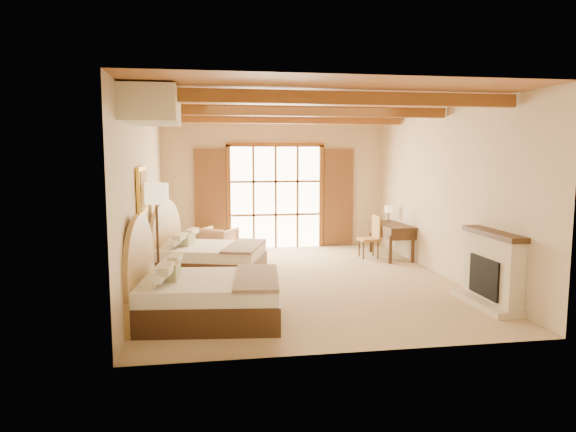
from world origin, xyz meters
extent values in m
plane|color=tan|center=(0.00, 0.00, 0.00)|extent=(7.00, 7.00, 0.00)
plane|color=beige|center=(0.00, 3.50, 1.60)|extent=(5.50, 0.00, 5.50)
plane|color=beige|center=(-2.75, 0.00, 1.60)|extent=(0.00, 7.00, 7.00)
plane|color=beige|center=(2.75, 0.00, 1.60)|extent=(0.00, 7.00, 7.00)
plane|color=#AE703D|center=(0.00, 0.00, 3.20)|extent=(7.00, 7.00, 0.00)
cube|color=white|center=(0.00, 3.46, 1.25)|extent=(2.20, 0.02, 2.50)
cube|color=brown|center=(-1.60, 3.43, 1.25)|extent=(0.75, 0.06, 2.40)
cube|color=brown|center=(1.60, 3.43, 1.25)|extent=(0.75, 0.06, 2.40)
cube|color=beige|center=(2.62, -2.00, 0.55)|extent=(0.25, 1.30, 1.10)
cube|color=black|center=(2.55, -2.00, 0.45)|extent=(0.18, 0.80, 0.60)
cube|color=beige|center=(2.53, -2.00, 0.05)|extent=(0.45, 1.40, 0.10)
cube|color=#452F17|center=(2.61, -2.00, 1.12)|extent=(0.30, 1.40, 0.08)
cube|color=gold|center=(-2.71, -0.75, 1.75)|extent=(0.05, 0.95, 0.75)
cube|color=gold|center=(-2.68, -0.75, 1.75)|extent=(0.02, 0.82, 0.62)
cube|color=beige|center=(-2.40, -2.00, 2.95)|extent=(0.70, 1.40, 0.45)
cube|color=#452F17|center=(-1.70, -2.04, 0.19)|extent=(2.14, 1.71, 0.39)
cube|color=white|center=(-1.70, -2.04, 0.49)|extent=(2.10, 1.68, 0.21)
cube|color=#8B705E|center=(-1.03, -2.04, 0.61)|extent=(0.76, 1.59, 0.05)
cube|color=tan|center=(-2.16, -2.04, 0.72)|extent=(0.16, 0.42, 0.23)
cube|color=#452F17|center=(-1.63, 0.69, 0.19)|extent=(2.26, 1.95, 0.37)
cube|color=white|center=(-1.63, 0.69, 0.48)|extent=(2.21, 1.91, 0.21)
cube|color=#8B705E|center=(-0.98, 0.69, 0.59)|extent=(0.99, 1.58, 0.05)
cube|color=tan|center=(-2.07, 0.69, 0.69)|extent=(0.22, 0.41, 0.22)
cube|color=#452F17|center=(-2.44, -1.16, 0.29)|extent=(0.59, 0.59, 0.58)
cylinder|color=#39281B|center=(-2.50, -0.65, 0.02)|extent=(0.26, 0.26, 0.03)
cylinder|color=#39281B|center=(-2.50, -0.65, 0.82)|extent=(0.04, 0.04, 1.59)
cylinder|color=beige|center=(-2.50, -0.65, 1.69)|extent=(0.39, 0.39, 0.33)
imported|color=tan|center=(-1.46, 2.46, 0.34)|extent=(1.01, 1.02, 0.68)
cube|color=tan|center=(-1.00, 1.90, 0.21)|extent=(0.67, 0.67, 0.42)
cube|color=#452F17|center=(2.41, 1.82, 0.74)|extent=(0.68, 1.44, 0.05)
cube|color=#452F17|center=(2.41, 1.82, 0.60)|extent=(0.66, 1.40, 0.22)
cube|color=#AE6F40|center=(1.89, 1.83, 0.42)|extent=(0.45, 0.45, 0.06)
cube|color=#AE6F40|center=(2.07, 1.83, 0.70)|extent=(0.08, 0.42, 0.51)
cylinder|color=#39281B|center=(2.50, 2.26, 0.77)|extent=(0.11, 0.11, 0.02)
cylinder|color=#39281B|center=(2.50, 2.26, 0.89)|extent=(0.02, 0.02, 0.25)
cylinder|color=beige|center=(2.50, 2.26, 1.05)|extent=(0.18, 0.18, 0.14)
camera|label=1|loc=(-1.72, -9.11, 2.32)|focal=32.00mm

